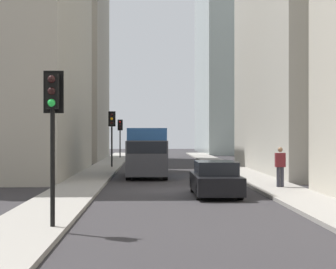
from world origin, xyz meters
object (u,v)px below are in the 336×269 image
object	(u,v)px
traffic_light_foreground	(53,112)
pedestrian	(280,165)
traffic_light_midblock	(112,126)
traffic_light_far_junction	(120,130)
delivery_truck	(147,152)
sedan_black	(215,180)

from	to	relation	value
traffic_light_foreground	pedestrian	size ratio (longest dim) A/B	2.25
pedestrian	traffic_light_foreground	bearing A→B (deg)	140.77
traffic_light_midblock	traffic_light_far_junction	bearing A→B (deg)	0.83
traffic_light_far_junction	pedestrian	xyz separation A→B (m)	(-31.21, -8.78, -1.83)
traffic_light_midblock	traffic_light_far_junction	xyz separation A→B (m)	(15.81, 0.23, -0.14)
traffic_light_far_junction	pedestrian	distance (m)	32.47
traffic_light_foreground	delivery_truck	bearing A→B (deg)	-7.51
sedan_black	traffic_light_far_junction	xyz separation A→B (m)	(33.49, 5.60, 2.28)
delivery_truck	sedan_black	world-z (taller)	delivery_truck
pedestrian	traffic_light_midblock	bearing A→B (deg)	29.05
delivery_truck	sedan_black	size ratio (longest dim) A/B	1.50
traffic_light_midblock	sedan_black	bearing A→B (deg)	-163.11
sedan_black	traffic_light_far_junction	size ratio (longest dim) A/B	1.13
delivery_truck	traffic_light_foreground	size ratio (longest dim) A/B	1.61
sedan_black	traffic_light_far_junction	bearing A→B (deg)	9.49
delivery_truck	traffic_light_far_junction	xyz separation A→B (m)	(23.53, 2.80, 1.49)
sedan_black	traffic_light_foreground	bearing A→B (deg)	146.99
traffic_light_far_junction	traffic_light_foreground	bearing A→B (deg)	-179.40
traffic_light_foreground	traffic_light_far_junction	distance (m)	41.43
traffic_light_foreground	pedestrian	distance (m)	13.34
sedan_black	pedestrian	distance (m)	3.94
delivery_truck	pedestrian	size ratio (longest dim) A/B	3.63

